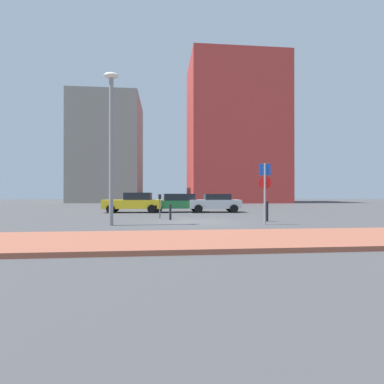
% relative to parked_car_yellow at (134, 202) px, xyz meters
% --- Properties ---
extents(ground_plane, '(120.00, 120.00, 0.00)m').
position_rel_parked_car_yellow_xyz_m(ground_plane, '(3.94, -7.81, -0.79)').
color(ground_plane, '#424244').
extents(sidewalk_brick, '(40.00, 3.83, 0.14)m').
position_rel_parked_car_yellow_xyz_m(sidewalk_brick, '(3.94, -14.36, -0.72)').
color(sidewalk_brick, '#93513D').
rests_on(sidewalk_brick, ground).
extents(parked_car_yellow, '(4.63, 2.08, 1.56)m').
position_rel_parked_car_yellow_xyz_m(parked_car_yellow, '(0.00, 0.00, 0.00)').
color(parked_car_yellow, gold).
rests_on(parked_car_yellow, ground).
extents(parked_car_green, '(4.59, 2.10, 1.47)m').
position_rel_parked_car_yellow_xyz_m(parked_car_green, '(3.42, 0.11, -0.02)').
color(parked_car_green, '#237238').
rests_on(parked_car_green, ground).
extents(parked_car_silver, '(4.11, 2.16, 1.46)m').
position_rel_parked_car_yellow_xyz_m(parked_car_silver, '(6.40, -0.29, -0.02)').
color(parked_car_silver, '#B7BABF').
rests_on(parked_car_silver, ground).
extents(parking_sign_post, '(0.60, 0.11, 2.96)m').
position_rel_parked_car_yellow_xyz_m(parking_sign_post, '(7.13, -9.73, 1.07)').
color(parking_sign_post, gray).
rests_on(parking_sign_post, ground).
extents(parking_meter, '(0.18, 0.14, 1.45)m').
position_rel_parked_car_yellow_xyz_m(parking_meter, '(2.06, -5.51, 0.14)').
color(parking_meter, '#4C4C51').
rests_on(parking_meter, ground).
extents(street_lamp, '(0.70, 0.36, 7.20)m').
position_rel_parked_car_yellow_xyz_m(street_lamp, '(-0.17, -9.32, 3.43)').
color(street_lamp, gray).
rests_on(street_lamp, ground).
extents(traffic_bollard_near, '(0.13, 0.13, 0.89)m').
position_rel_parked_car_yellow_xyz_m(traffic_bollard_near, '(2.67, -6.72, -0.35)').
color(traffic_bollard_near, black).
rests_on(traffic_bollard_near, ground).
extents(traffic_bollard_mid, '(0.17, 0.17, 1.07)m').
position_rel_parked_car_yellow_xyz_m(traffic_bollard_mid, '(7.83, -8.04, -0.26)').
color(traffic_bollard_mid, black).
rests_on(traffic_bollard_mid, ground).
extents(building_colorful_midrise, '(15.25, 12.19, 23.40)m').
position_rel_parked_car_yellow_xyz_m(building_colorful_midrise, '(14.26, 24.98, 10.90)').
color(building_colorful_midrise, '#BF3833').
rests_on(building_colorful_midrise, ground).
extents(building_under_construction, '(11.03, 13.02, 17.88)m').
position_rel_parked_car_yellow_xyz_m(building_under_construction, '(-7.28, 29.31, 8.15)').
color(building_under_construction, gray).
rests_on(building_under_construction, ground).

